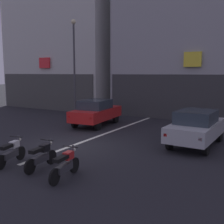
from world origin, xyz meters
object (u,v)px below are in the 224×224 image
Objects in this scene: car_red_crossing_near at (96,112)px; motorcycle_black_row_left_mid at (41,156)px; car_silver_parked_kerbside at (196,127)px; street_lamp at (74,59)px; motorcycle_white_row_leftmost at (11,152)px; motorcycle_red_row_centre at (65,165)px.

motorcycle_black_row_left_mid is at bearing -69.97° from car_red_crossing_near.
car_silver_parked_kerbside is 11.10m from street_lamp.
street_lamp is at bearing 115.62° from motorcycle_white_row_leftmost.
car_silver_parked_kerbside reaches higher than motorcycle_red_row_centre.
motorcycle_black_row_left_mid is at bearing -123.75° from car_silver_parked_kerbside.
motorcycle_black_row_left_mid is at bearing 8.85° from motorcycle_white_row_leftmost.
motorcycle_black_row_left_mid is (2.76, -7.57, -0.43)m from car_red_crossing_near.
car_silver_parked_kerbside is at bearing -20.82° from street_lamp.
motorcycle_white_row_leftmost is 1.31m from motorcycle_black_row_left_mid.
motorcycle_white_row_leftmost is 0.98× the size of motorcycle_black_row_left_mid.
car_red_crossing_near is 8.07m from motorcycle_black_row_left_mid.
street_lamp reaches higher than car_red_crossing_near.
motorcycle_white_row_leftmost is 2.59m from motorcycle_red_row_centre.
street_lamp is (-3.22, 1.99, 3.43)m from car_red_crossing_near.
street_lamp reaches higher than motorcycle_red_row_centre.
motorcycle_black_row_left_mid and motorcycle_red_row_centre have the same top height.
car_red_crossing_near is at bearing 117.34° from motorcycle_red_row_centre.
car_silver_parked_kerbside is at bearing -14.82° from car_red_crossing_near.
street_lamp is at bearing 126.48° from motorcycle_red_row_centre.
street_lamp reaches higher than motorcycle_white_row_leftmost.
car_red_crossing_near reaches higher than motorcycle_red_row_centre.
motorcycle_black_row_left_mid is 1.00× the size of motorcycle_red_row_centre.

